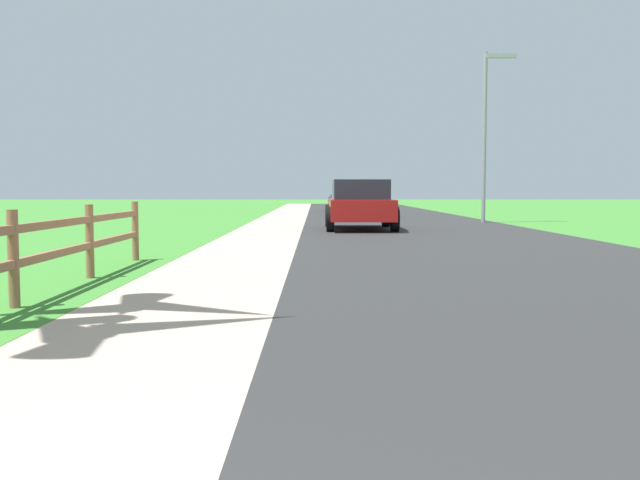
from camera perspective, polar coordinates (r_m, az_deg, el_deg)
ground_plane at (r=25.14m, az=-1.24°, el=1.29°), size 120.00×120.00×0.00m
road_asphalt at (r=27.32m, az=6.19°, el=1.49°), size 7.00×66.00×0.01m
curb_concrete at (r=27.35m, az=-7.47°, el=1.48°), size 6.00×66.00×0.01m
grass_verge at (r=27.58m, az=-10.56°, el=1.47°), size 5.00×66.00×0.00m
parked_suv_red at (r=21.73m, az=3.17°, el=2.86°), size 2.06×4.43×1.48m
parked_car_beige at (r=30.79m, az=2.64°, el=3.19°), size 2.12×4.84×1.49m
parked_car_blue at (r=39.21m, az=2.17°, el=3.39°), size 2.09×4.89×1.52m
parked_car_silver at (r=47.63m, az=2.00°, el=3.43°), size 2.13×4.66×1.42m
street_lamp at (r=26.79m, az=13.13°, el=9.14°), size 1.17×0.20×6.08m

